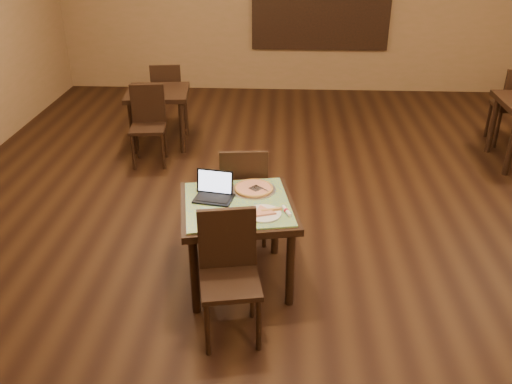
# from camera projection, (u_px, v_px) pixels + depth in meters

# --- Properties ---
(ground) EXTENTS (10.00, 10.00, 0.00)m
(ground) POSITION_uv_depth(u_px,v_px,m) (291.00, 235.00, 5.41)
(ground) COLOR black
(ground) RESTS_ON ground
(wall_back) EXTENTS (8.00, 0.02, 3.00)m
(wall_back) POSITION_uv_depth(u_px,v_px,m) (292.00, 3.00, 9.15)
(wall_back) COLOR #926A4A
(wall_back) RESTS_ON ground
(mural) EXTENTS (2.34, 0.05, 1.64)m
(mural) POSITION_uv_depth(u_px,v_px,m) (322.00, 0.00, 9.07)
(mural) COLOR navy
(mural) RESTS_ON wall_back
(tiled_table) EXTENTS (1.07, 1.07, 0.76)m
(tiled_table) POSITION_uv_depth(u_px,v_px,m) (238.00, 214.00, 4.46)
(tiled_table) COLOR black
(tiled_table) RESTS_ON ground
(chair_main_near) EXTENTS (0.50, 0.50, 0.99)m
(chair_main_near) POSITION_uv_depth(u_px,v_px,m) (229.00, 267.00, 3.96)
(chair_main_near) COLOR black
(chair_main_near) RESTS_ON ground
(chair_main_far) EXTENTS (0.47, 0.47, 1.00)m
(chair_main_far) POSITION_uv_depth(u_px,v_px,m) (244.00, 190.00, 5.05)
(chair_main_far) COLOR black
(chair_main_far) RESTS_ON ground
(laptop) EXTENTS (0.35, 0.29, 0.21)m
(laptop) POSITION_uv_depth(u_px,v_px,m) (214.00, 191.00, 4.48)
(laptop) COLOR black
(laptop) RESTS_ON tiled_table
(plate) EXTENTS (0.28, 0.28, 0.02)m
(plate) POSITION_uv_depth(u_px,v_px,m) (264.00, 214.00, 4.24)
(plate) COLOR white
(plate) RESTS_ON tiled_table
(pizza_slice) EXTENTS (0.26, 0.26, 0.02)m
(pizza_slice) POSITION_uv_depth(u_px,v_px,m) (264.00, 212.00, 4.23)
(pizza_slice) COLOR beige
(pizza_slice) RESTS_ON plate
(pizza_pan) EXTENTS (0.38, 0.38, 0.01)m
(pizza_pan) POSITION_uv_depth(u_px,v_px,m) (254.00, 189.00, 4.62)
(pizza_pan) COLOR silver
(pizza_pan) RESTS_ON tiled_table
(pizza_whole) EXTENTS (0.33, 0.33, 0.02)m
(pizza_whole) POSITION_uv_depth(u_px,v_px,m) (254.00, 188.00, 4.61)
(pizza_whole) COLOR beige
(pizza_whole) RESTS_ON pizza_pan
(spatula) EXTENTS (0.23, 0.22, 0.01)m
(spatula) POSITION_uv_depth(u_px,v_px,m) (256.00, 188.00, 4.59)
(spatula) COLOR silver
(spatula) RESTS_ON pizza_whole
(napkin_roll) EXTENTS (0.09, 0.15, 0.04)m
(napkin_roll) POSITION_uv_depth(u_px,v_px,m) (287.00, 211.00, 4.26)
(napkin_roll) COLOR white
(napkin_roll) RESTS_ON tiled_table
(other_table_b) EXTENTS (0.89, 0.89, 0.76)m
(other_table_b) POSITION_uv_depth(u_px,v_px,m) (158.00, 100.00, 7.25)
(other_table_b) COLOR black
(other_table_b) RESTS_ON ground
(other_table_b_chair_near) EXTENTS (0.47, 0.47, 0.98)m
(other_table_b_chair_near) POSITION_uv_depth(u_px,v_px,m) (148.00, 120.00, 6.78)
(other_table_b_chair_near) COLOR black
(other_table_b_chair_near) RESTS_ON ground
(other_table_b_chair_far) EXTENTS (0.47, 0.47, 0.98)m
(other_table_b_chair_far) POSITION_uv_depth(u_px,v_px,m) (168.00, 93.00, 7.79)
(other_table_b_chair_far) COLOR black
(other_table_b_chair_far) RESTS_ON ground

